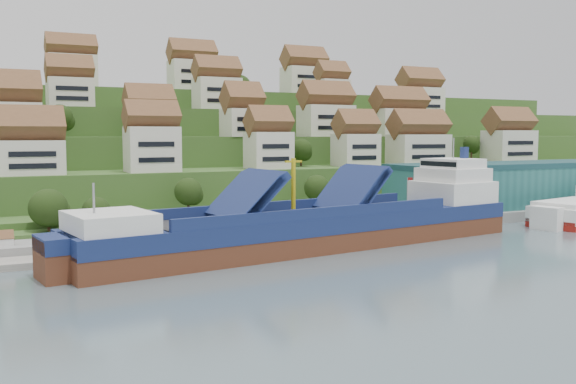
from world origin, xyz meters
TOP-DOWN VIEW (x-y plane):
  - ground at (0.00, 0.00)m, footprint 300.00×300.00m
  - quay at (20.00, 15.00)m, footprint 180.00×14.00m
  - hillside at (0.00, 103.55)m, footprint 260.00×128.00m
  - hillside_village at (-2.25, 60.03)m, footprint 156.41×60.00m
  - hillside_trees at (-14.74, 42.89)m, footprint 139.80×60.68m
  - warehouse at (52.00, 17.00)m, footprint 60.00×15.00m
  - flagpole at (18.11, 10.00)m, footprint 1.28×0.16m
  - cargo_ship at (-6.11, -0.13)m, footprint 80.66×23.05m

SIDE VIEW (x-z plane):
  - ground at x=0.00m, z-range 0.00..0.00m
  - quay at x=20.00m, z-range 0.00..2.20m
  - cargo_ship at x=-6.11m, z-range -5.50..12.21m
  - flagpole at x=18.11m, z-range 2.88..10.88m
  - warehouse at x=52.00m, z-range 2.20..12.20m
  - hillside at x=0.00m, z-range -4.84..26.16m
  - hillside_trees at x=-14.74m, z-range 0.09..31.60m
  - hillside_village at x=-2.25m, z-range 9.64..38.37m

